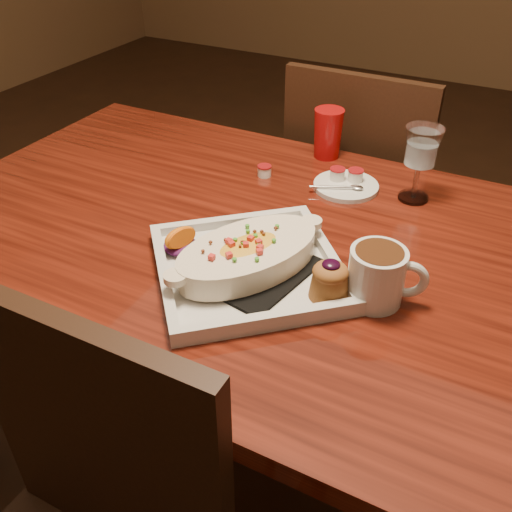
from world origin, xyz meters
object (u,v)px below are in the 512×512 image
at_px(plate, 252,260).
at_px(saucer, 345,184).
at_px(coffee_mug, 379,274).
at_px(table, 268,277).
at_px(goblet, 421,151).
at_px(red_tumbler, 328,134).
at_px(chair_far, 360,203).

xyz_separation_m(plate, saucer, (0.03, 0.39, -0.02)).
bearing_deg(coffee_mug, plate, 171.64).
distance_m(table, goblet, 0.42).
bearing_deg(goblet, red_tumbler, 155.72).
distance_m(goblet, red_tumbler, 0.28).
height_order(chair_far, red_tumbler, chair_far).
relative_size(table, coffee_mug, 11.39).
distance_m(plate, red_tumbler, 0.53).
distance_m(saucer, red_tumbler, 0.17).
bearing_deg(red_tumbler, plate, -82.87).
bearing_deg(chair_far, table, 90.00).
bearing_deg(plate, coffee_mug, -32.30).
xyz_separation_m(chair_far, goblet, (0.21, -0.34, 0.36)).
distance_m(table, coffee_mug, 0.30).
bearing_deg(saucer, chair_far, 99.63).
bearing_deg(saucer, goblet, 7.69).
height_order(plate, red_tumbler, red_tumbler).
bearing_deg(goblet, saucer, -172.31).
height_order(chair_far, coffee_mug, chair_far).
bearing_deg(saucer, plate, -94.90).
bearing_deg(red_tumbler, goblet, -24.28).
height_order(table, chair_far, chair_far).
bearing_deg(table, red_tumbler, 95.30).
height_order(table, coffee_mug, coffee_mug).
bearing_deg(coffee_mug, red_tumbler, 102.67).
xyz_separation_m(coffee_mug, goblet, (-0.03, 0.37, 0.06)).
relative_size(coffee_mug, saucer, 0.90).
bearing_deg(plate, goblet, 24.29).
xyz_separation_m(goblet, saucer, (-0.15, -0.02, -0.10)).
relative_size(goblet, red_tumbler, 1.36).
xyz_separation_m(table, coffee_mug, (0.25, -0.09, 0.15)).
height_order(coffee_mug, red_tumbler, red_tumbler).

